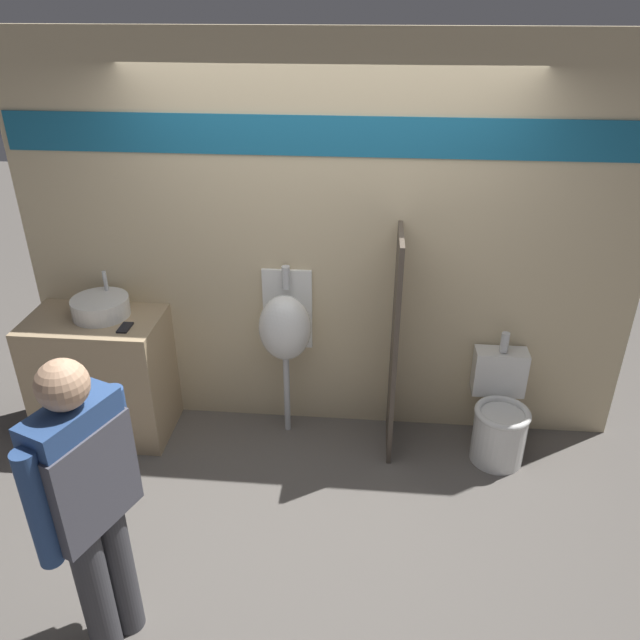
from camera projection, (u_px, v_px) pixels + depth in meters
name	position (u px, v px, depth m)	size (l,w,h in m)	color
ground_plane	(318.00, 468.00, 4.23)	(16.00, 16.00, 0.00)	#5B5651
display_wall	(326.00, 248.00, 4.12)	(4.11, 0.07, 2.70)	beige
sink_counter	(103.00, 376.00, 4.40)	(0.91, 0.55, 0.92)	tan
sink_basin	(101.00, 307.00, 4.20)	(0.38, 0.38, 0.27)	white
cell_phone	(125.00, 328.00, 4.06)	(0.07, 0.14, 0.01)	black
divider_near_counter	(394.00, 347.00, 4.12)	(0.03, 0.48, 1.58)	#4C4238
urinal_near_counter	(285.00, 327.00, 4.23)	(0.36, 0.31, 1.25)	silver
toilet	(499.00, 417.00, 4.24)	(0.37, 0.53, 0.86)	white
person_in_vest	(88.00, 495.00, 2.70)	(0.35, 0.53, 1.62)	#3D3D42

